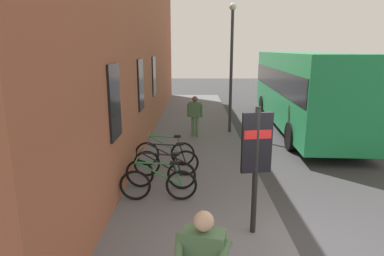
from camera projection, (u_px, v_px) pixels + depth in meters
name	position (u px, v px, depth m)	size (l,w,h in m)	color
ground	(274.00, 153.00, 11.42)	(60.00, 60.00, 0.00)	#38383A
sidewalk_pavement	(195.00, 136.00, 13.37)	(24.00, 3.50, 0.12)	slate
station_facade	(145.00, 35.00, 13.42)	(22.00, 0.65, 8.11)	#9E563D
bicycle_beside_lamp	(159.00, 184.00, 7.48)	(0.48, 1.77, 0.97)	black
bicycle_nearest_sign	(161.00, 173.00, 8.13)	(0.48, 1.77, 0.97)	black
bicycle_under_window	(167.00, 162.00, 8.93)	(0.48, 1.77, 0.97)	black
bicycle_end_of_row	(165.00, 153.00, 9.73)	(0.48, 1.77, 0.97)	black
transit_info_sign	(256.00, 151.00, 5.88)	(0.17, 0.56, 2.40)	black
city_bus	(303.00, 86.00, 14.48)	(10.61, 3.06, 3.35)	#1E8C4C
pedestrian_near_bus	(195.00, 112.00, 12.88)	(0.34, 0.60, 1.61)	#4C724C
street_lamp	(231.00, 58.00, 13.12)	(0.28, 0.28, 5.11)	#333338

